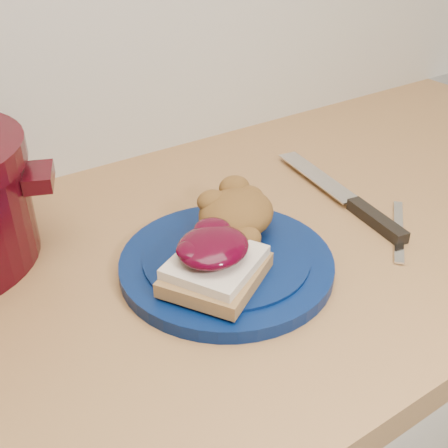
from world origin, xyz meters
TOP-DOWN VIEW (x-y plane):
  - plate at (0.00, 1.46)m, footprint 0.33×0.33m
  - sandwich at (-0.03, 1.43)m, footprint 0.14×0.13m
  - stuffing_mound at (0.04, 1.49)m, footprint 0.13×0.12m
  - chef_knife at (0.23, 1.46)m, footprint 0.07×0.28m
  - butter_knife at (0.24, 1.40)m, footprint 0.12×0.11m

SIDE VIEW (x-z plane):
  - butter_knife at x=0.24m, z-range 0.90..0.90m
  - chef_knife at x=0.23m, z-range 0.90..0.92m
  - plate at x=0.00m, z-range 0.90..0.92m
  - sandwich at x=-0.03m, z-range 0.92..0.97m
  - stuffing_mound at x=0.04m, z-range 0.92..0.97m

